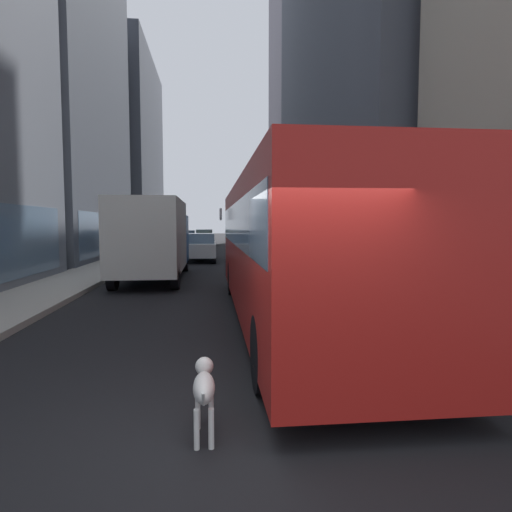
{
  "coord_description": "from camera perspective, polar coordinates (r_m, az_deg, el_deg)",
  "views": [
    {
      "loc": [
        -0.62,
        -4.31,
        2.17
      ],
      "look_at": [
        0.48,
        5.95,
        1.4
      ],
      "focal_mm": 30.05,
      "sensor_mm": 36.0,
      "label": 1
    }
  ],
  "objects": [
    {
      "name": "car_white_van",
      "position": [
        25.34,
        -7.43,
        1.2
      ],
      "size": [
        1.78,
        4.71,
        1.62
      ],
      "color": "silver",
      "rests_on": "ground"
    },
    {
      "name": "building_left_far",
      "position": [
        46.64,
        -20.57,
        12.78
      ],
      "size": [
        11.47,
        16.71,
        18.56
      ],
      "color": "#4C515B",
      "rests_on": "ground"
    },
    {
      "name": "dalmatian_dog",
      "position": [
        4.61,
        -6.93,
        -16.88
      ],
      "size": [
        0.22,
        0.96,
        0.72
      ],
      "color": "white",
      "rests_on": "ground"
    },
    {
      "name": "ground_plane",
      "position": [
        39.38,
        -5.22,
        1.11
      ],
      "size": [
        120.0,
        120.0,
        0.0
      ],
      "primitive_type": "plane",
      "color": "black"
    },
    {
      "name": "sidewalk_right",
      "position": [
        39.87,
        3.0,
        1.27
      ],
      "size": [
        2.4,
        110.0,
        0.15
      ],
      "primitive_type": "cube",
      "color": "#9E9991",
      "rests_on": "ground"
    },
    {
      "name": "box_truck",
      "position": [
        17.08,
        -13.47,
        2.47
      ],
      "size": [
        2.3,
        7.5,
        3.05
      ],
      "color": "#19519E",
      "rests_on": "ground"
    },
    {
      "name": "pedestrian_with_handbag",
      "position": [
        14.33,
        20.6,
        -0.63
      ],
      "size": [
        0.45,
        0.34,
        1.69
      ],
      "color": "#1E1E2D",
      "rests_on": "sidewalk_right"
    },
    {
      "name": "building_right_far",
      "position": [
        54.93,
        7.77,
        20.21
      ],
      "size": [
        8.3,
        20.18,
        34.57
      ],
      "color": "slate",
      "rests_on": "ground"
    },
    {
      "name": "car_silver_sedan",
      "position": [
        33.37,
        -0.24,
        1.97
      ],
      "size": [
        1.71,
        4.22,
        1.62
      ],
      "color": "#B7BABF",
      "rests_on": "ground"
    },
    {
      "name": "transit_bus",
      "position": [
        9.72,
        4.68,
        1.94
      ],
      "size": [
        2.78,
        11.53,
        3.05
      ],
      "color": "red",
      "rests_on": "ground"
    },
    {
      "name": "car_black_suv",
      "position": [
        38.0,
        -9.42,
        2.19
      ],
      "size": [
        1.77,
        4.26,
        1.62
      ],
      "color": "black",
      "rests_on": "ground"
    },
    {
      "name": "sidewalk_left",
      "position": [
        39.69,
        -13.47,
        1.14
      ],
      "size": [
        2.4,
        110.0,
        0.15
      ],
      "primitive_type": "cube",
      "color": "#ADA89E",
      "rests_on": "ground"
    },
    {
      "name": "car_yellow_taxi",
      "position": [
        43.52,
        -6.89,
        2.48
      ],
      "size": [
        1.74,
        4.39,
        1.62
      ],
      "color": "yellow",
      "rests_on": "ground"
    },
    {
      "name": "car_red_coupe",
      "position": [
        19.96,
        3.76,
        0.4
      ],
      "size": [
        1.86,
        3.98,
        1.62
      ],
      "color": "red",
      "rests_on": "ground"
    }
  ]
}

